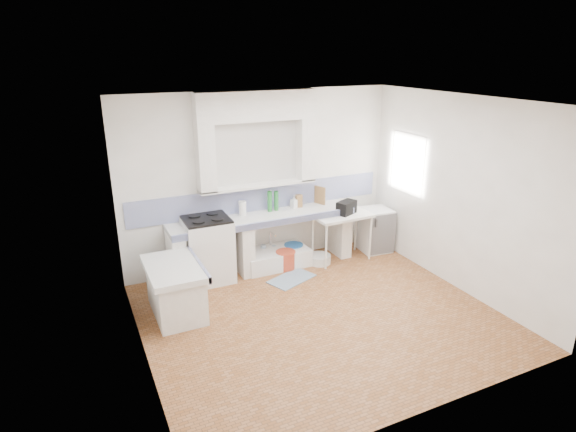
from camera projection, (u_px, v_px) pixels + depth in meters
name	position (u px, v px, depth m)	size (l,w,h in m)	color
floor	(320.00, 316.00, 6.35)	(4.50, 4.50, 0.00)	#986039
ceiling	(325.00, 102.00, 5.43)	(4.50, 4.50, 0.00)	white
wall_back	(261.00, 180.00, 7.60)	(4.50, 4.50, 0.00)	white
wall_front	(434.00, 286.00, 4.18)	(4.50, 4.50, 0.00)	white
wall_left	(135.00, 248.00, 4.98)	(4.50, 4.50, 0.00)	white
wall_right	(460.00, 195.00, 6.80)	(4.50, 4.50, 0.00)	white
alcove_mass	(257.00, 106.00, 7.06)	(1.90, 0.25, 0.45)	white
window_frame	(416.00, 163.00, 7.83)	(0.35, 0.86, 1.06)	#362011
lace_valance	(411.00, 141.00, 7.64)	(0.01, 0.84, 0.24)	white
counter_slab	(263.00, 218.00, 7.48)	(3.00, 0.60, 0.08)	white
counter_lip	(270.00, 224.00, 7.24)	(3.00, 0.04, 0.10)	navy
counter_pier_left	(177.00, 260.00, 7.06)	(0.20, 0.55, 0.82)	white
counter_pier_mid	(243.00, 248.00, 7.49)	(0.20, 0.55, 0.82)	white
counter_pier_right	(339.00, 231.00, 8.19)	(0.20, 0.55, 0.82)	white
peninsula_top	(174.00, 268.00, 6.22)	(0.70, 1.10, 0.08)	white
peninsula_base	(176.00, 292.00, 6.33)	(0.60, 1.00, 0.62)	white
peninsula_lip	(199.00, 264.00, 6.35)	(0.04, 1.10, 0.10)	navy
backsplash	(262.00, 198.00, 7.68)	(4.27, 0.03, 0.40)	navy
stove	(208.00, 250.00, 7.22)	(0.69, 0.66, 0.97)	white
sink	(276.00, 258.00, 7.79)	(1.07, 0.58, 0.26)	white
side_table	(342.00, 237.00, 7.96)	(0.96, 0.53, 0.04)	white
fridge	(375.00, 230.00, 8.33)	(0.49, 0.49, 0.76)	white
bucket_red	(258.00, 264.00, 7.60)	(0.26, 0.26, 0.25)	red
bucket_orange	(286.00, 260.00, 7.69)	(0.32, 0.32, 0.30)	#CD4326
bucket_blue	(294.00, 253.00, 7.97)	(0.32, 0.32, 0.30)	#195CAA
basin_white	(320.00, 259.00, 7.91)	(0.37, 0.37, 0.14)	white
water_bottle_a	(263.00, 254.00, 7.86)	(0.09, 0.09, 0.33)	silver
water_bottle_b	(274.00, 254.00, 7.94)	(0.08, 0.08, 0.29)	silver
black_bag	(346.00, 208.00, 7.82)	(0.34, 0.20, 0.22)	black
green_bottle_a	(270.00, 201.00, 7.61)	(0.07, 0.07, 0.33)	#247A31
green_bottle_b	(276.00, 201.00, 7.66)	(0.07, 0.07, 0.32)	#247A31
knife_block	(299.00, 201.00, 7.84)	(0.10, 0.08, 0.21)	olive
cutting_board	(320.00, 195.00, 7.99)	(0.02, 0.22, 0.30)	olive
paper_towel	(242.00, 208.00, 7.44)	(0.12, 0.12, 0.23)	white
soap_bottle	(294.00, 201.00, 7.80)	(0.10, 0.10, 0.22)	white
rug	(292.00, 279.00, 7.37)	(0.72, 0.41, 0.01)	#36597E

